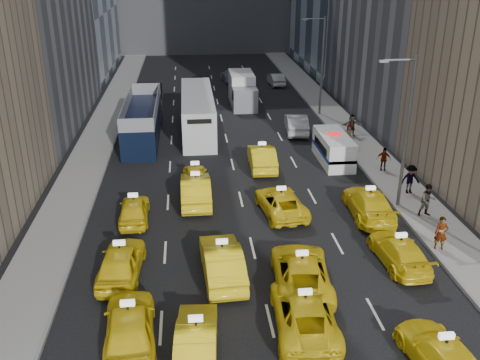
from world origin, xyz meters
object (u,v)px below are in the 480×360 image
(pedestrian_0, at_px, (441,233))
(city_bus, at_px, (198,112))
(nypd_van, at_px, (333,149))
(box_truck, at_px, (242,90))
(double_decker, at_px, (143,119))

(pedestrian_0, bearing_deg, city_bus, 135.81)
(nypd_van, distance_m, city_bus, 12.89)
(box_truck, relative_size, pedestrian_0, 3.79)
(city_bus, distance_m, box_truck, 9.33)
(nypd_van, relative_size, box_truck, 0.79)
(nypd_van, relative_size, double_decker, 0.46)
(double_decker, relative_size, city_bus, 0.92)
(nypd_van, xyz_separation_m, pedestrian_0, (2.08, -13.10, 0.05))
(city_bus, bearing_deg, box_truck, 61.07)
(nypd_van, xyz_separation_m, double_decker, (-14.14, 6.85, 0.63))
(city_bus, bearing_deg, nypd_van, -40.42)
(double_decker, distance_m, pedestrian_0, 25.72)
(nypd_van, height_order, pedestrian_0, nypd_van)
(box_truck, distance_m, pedestrian_0, 30.54)
(box_truck, bearing_deg, nypd_van, -73.96)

